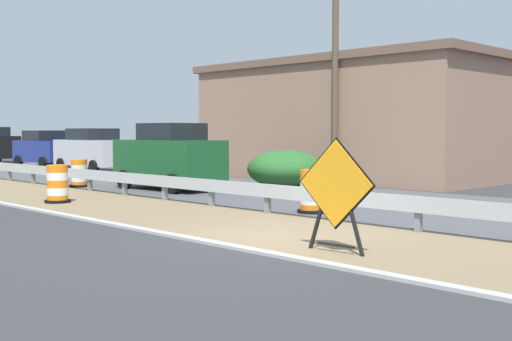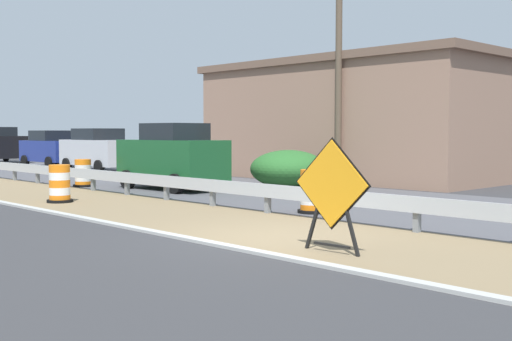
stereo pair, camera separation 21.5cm
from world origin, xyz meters
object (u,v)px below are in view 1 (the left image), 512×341
object	(u,v)px
warning_sign_diamond	(336,189)
traffic_barrel_nearest	(311,193)
traffic_barrel_close	(57,186)
traffic_barrel_mid	(79,175)
car_mid_far_lane	(94,150)
car_distant_a	(46,149)
car_lead_near_lane	(169,157)
utility_pole_near	(335,77)

from	to	relation	value
warning_sign_diamond	traffic_barrel_nearest	world-z (taller)	warning_sign_diamond
traffic_barrel_close	traffic_barrel_mid	size ratio (longest dim) A/B	1.07
traffic_barrel_close	car_mid_far_lane	world-z (taller)	car_mid_far_lane
traffic_barrel_nearest	car_mid_far_lane	bearing A→B (deg)	75.18
traffic_barrel_close	car_distant_a	xyz separation A→B (m)	(8.21, 17.01, 0.54)
traffic_barrel_nearest	traffic_barrel_mid	bearing A→B (deg)	91.38
warning_sign_diamond	car_lead_near_lane	distance (m)	12.10
utility_pole_near	traffic_barrel_nearest	bearing A→B (deg)	-145.45
traffic_barrel_nearest	traffic_barrel_mid	xyz separation A→B (m)	(-0.25, 10.56, -0.03)
traffic_barrel_mid	car_distant_a	bearing A→B (deg)	67.95
warning_sign_diamond	car_distant_a	bearing A→B (deg)	-109.90
traffic_barrel_nearest	car_lead_near_lane	world-z (taller)	car_lead_near_lane
traffic_barrel_close	traffic_barrel_nearest	bearing A→B (deg)	-62.86
car_mid_far_lane	car_distant_a	bearing A→B (deg)	178.54
car_mid_far_lane	utility_pole_near	bearing A→B (deg)	9.21
car_lead_near_lane	warning_sign_diamond	bearing A→B (deg)	154.29
warning_sign_diamond	car_distant_a	world-z (taller)	car_distant_a
warning_sign_diamond	traffic_barrel_close	bearing A→B (deg)	-94.28
traffic_barrel_nearest	utility_pole_near	world-z (taller)	utility_pole_near
traffic_barrel_mid	utility_pole_near	distance (m)	9.84
traffic_barrel_close	car_lead_near_lane	bearing A→B (deg)	12.91
traffic_barrel_nearest	car_distant_a	size ratio (longest dim) A/B	0.25
traffic_barrel_mid	utility_pole_near	size ratio (longest dim) A/B	0.13
traffic_barrel_nearest	utility_pole_near	bearing A→B (deg)	34.55
traffic_barrel_close	utility_pole_near	xyz separation A→B (m)	(10.11, -1.67, 3.46)
traffic_barrel_close	utility_pole_near	bearing A→B (deg)	-9.39
car_mid_far_lane	car_lead_near_lane	bearing A→B (deg)	-17.44
traffic_barrel_nearest	traffic_barrel_close	bearing A→B (deg)	117.14
warning_sign_diamond	traffic_barrel_close	distance (m)	9.98
traffic_barrel_mid	car_mid_far_lane	bearing A→B (deg)	56.04
utility_pole_near	traffic_barrel_mid	bearing A→B (deg)	140.46
traffic_barrel_close	car_distant_a	size ratio (longest dim) A/B	0.25
traffic_barrel_mid	car_lead_near_lane	distance (m)	3.58
traffic_barrel_close	traffic_barrel_mid	distance (m)	5.16
warning_sign_diamond	car_mid_far_lane	distance (m)	23.18
traffic_barrel_mid	car_lead_near_lane	size ratio (longest dim) A/B	0.24
traffic_barrel_nearest	car_distant_a	distance (m)	23.92
traffic_barrel_nearest	traffic_barrel_close	world-z (taller)	traffic_barrel_nearest
car_mid_far_lane	utility_pole_near	xyz separation A→B (m)	(2.07, -13.32, 2.87)
car_distant_a	car_mid_far_lane	bearing A→B (deg)	-3.98
warning_sign_diamond	traffic_barrel_mid	world-z (taller)	warning_sign_diamond
warning_sign_diamond	traffic_barrel_mid	bearing A→B (deg)	-105.66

